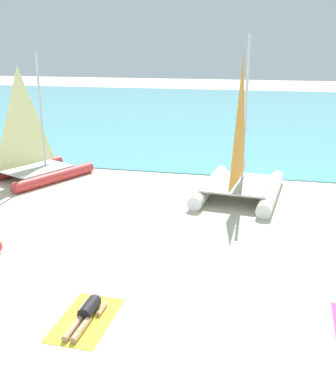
% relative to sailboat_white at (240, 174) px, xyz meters
% --- Properties ---
extents(ground_plane, '(120.00, 120.00, 0.00)m').
position_rel_sailboat_white_xyz_m(ground_plane, '(-1.97, 1.24, -0.89)').
color(ground_plane, beige).
extents(ocean_water, '(120.00, 40.00, 0.05)m').
position_rel_sailboat_white_xyz_m(ocean_water, '(-1.97, 22.65, -0.86)').
color(ocean_water, '#5BB2C1').
rests_on(ocean_water, ground).
extents(sailboat_white, '(3.37, 4.84, 5.95)m').
position_rel_sailboat_white_xyz_m(sailboat_white, '(0.00, 0.00, 0.00)').
color(sailboat_white, white).
rests_on(sailboat_white, ground).
extents(sailboat_red, '(4.05, 4.79, 5.32)m').
position_rel_sailboat_white_xyz_m(sailboat_red, '(-8.78, 0.51, -0.09)').
color(sailboat_red, '#CC3838').
rests_on(sailboat_red, ground).
extents(towel_left, '(1.13, 1.92, 0.01)m').
position_rel_sailboat_white_xyz_m(towel_left, '(-2.54, -8.95, -0.88)').
color(towel_left, yellow).
rests_on(towel_left, ground).
extents(sunbather_left, '(0.55, 1.56, 0.30)m').
position_rel_sailboat_white_xyz_m(sunbather_left, '(-2.54, -8.89, -0.76)').
color(sunbather_left, black).
rests_on(sunbather_left, towel_left).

